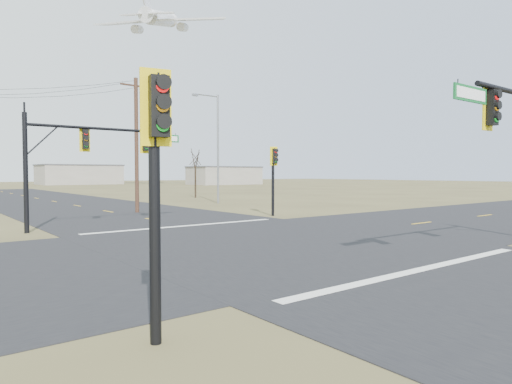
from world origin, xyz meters
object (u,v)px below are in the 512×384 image
mast_arm_far (90,148)px  bare_tree_d (195,161)px  pedestal_signal_sw (157,148)px  bare_tree_c (195,157)px  pedestal_signal_ne (274,166)px  streetlight_a (216,142)px  utility_pole_near (136,143)px

mast_arm_far → bare_tree_d: bearing=59.8°
pedestal_signal_sw → bare_tree_c: size_ratio=0.76×
bare_tree_c → pedestal_signal_ne: bearing=-107.9°
streetlight_a → bare_tree_c: streetlight_a is taller
utility_pole_near → streetlight_a: 11.87m
pedestal_signal_ne → bare_tree_c: bearing=95.6°
mast_arm_far → pedestal_signal_sw: 18.68m
mast_arm_far → bare_tree_c: bare_tree_c is taller
pedestal_signal_sw → bare_tree_d: bearing=71.0°
streetlight_a → mast_arm_far: bearing=-150.4°
streetlight_a → pedestal_signal_ne: bearing=-114.9°
pedestal_signal_sw → streetlight_a: 37.91m
pedestal_signal_ne → bare_tree_d: bare_tree_d is taller
utility_pole_near → pedestal_signal_ne: bearing=-52.5°
bare_tree_c → bare_tree_d: size_ratio=1.06×
mast_arm_far → bare_tree_c: bearing=57.1°
pedestal_signal_ne → streetlight_a: size_ratio=0.46×
bare_tree_d → bare_tree_c: bearing=-120.5°
mast_arm_far → utility_pole_near: 10.00m
mast_arm_far → utility_pole_near: size_ratio=0.86×
pedestal_signal_sw → bare_tree_c: bearing=70.8°
mast_arm_far → streetlight_a: (16.71, 13.11, 1.66)m
pedestal_signal_ne → streetlight_a: 14.60m
streetlight_a → bare_tree_d: streetlight_a is taller
pedestal_signal_ne → pedestal_signal_sw: (-17.38, -17.37, -0.03)m
pedestal_signal_ne → utility_pole_near: 10.95m
bare_tree_c → bare_tree_d: 11.26m
pedestal_signal_sw → utility_pole_near: 28.16m
pedestal_signal_ne → utility_pole_near: (-6.57, 8.57, 1.80)m
streetlight_a → bare_tree_c: size_ratio=1.69×
utility_pole_near → bare_tree_d: (20.12, 25.43, -0.44)m
mast_arm_far → pedestal_signal_ne: (12.65, -0.68, -0.92)m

